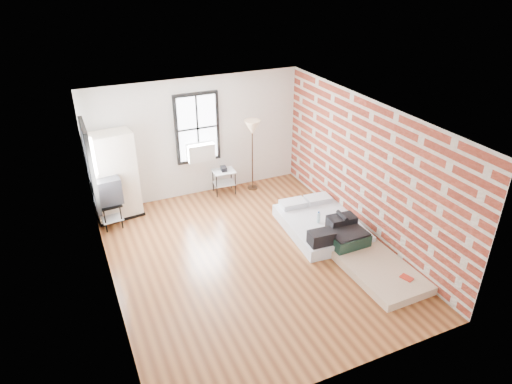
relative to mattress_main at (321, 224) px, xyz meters
name	(u,v)px	position (x,y,z in m)	size (l,w,h in m)	color
ground	(250,258)	(-1.74, -0.26, -0.17)	(6.00, 6.00, 0.00)	#5A2E17
room_shell	(253,166)	(-1.51, 0.10, 1.57)	(5.02, 6.02, 2.80)	silver
mattress_main	(321,224)	(0.00, 0.00, 0.00)	(1.54, 2.01, 0.62)	silver
mattress_bare	(369,260)	(0.18, -1.38, -0.04)	(1.08, 2.01, 0.43)	#CBB193
wardrobe	(114,176)	(-3.74, 2.39, 0.80)	(1.04, 0.67, 1.94)	black
side_table	(224,175)	(-1.23, 2.46, 0.30)	(0.56, 0.46, 0.69)	black
floor_lamp	(252,131)	(-0.51, 2.39, 1.34)	(0.38, 0.38, 1.76)	#301D10
tv_stand	(106,190)	(-3.96, 2.14, 0.63)	(0.60, 0.82, 1.12)	black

